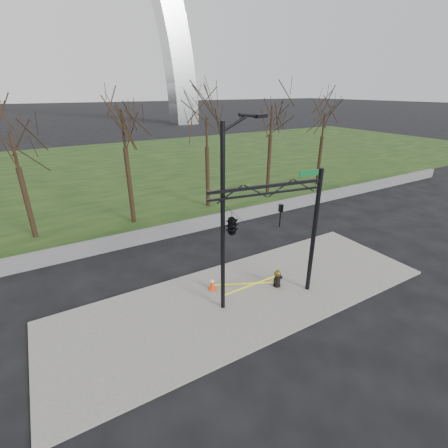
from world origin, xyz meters
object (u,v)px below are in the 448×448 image
traffic_signal_mast (249,221)px  traffic_cone (212,283)px  fire_hydrant (277,278)px  street_light (227,208)px

traffic_signal_mast → traffic_cone: bearing=122.8°
fire_hydrant → traffic_cone: 3.18m
traffic_cone → street_light: size_ratio=0.08×
traffic_cone → street_light: bearing=-91.2°
fire_hydrant → traffic_cone: (-2.87, 1.37, -0.09)m
fire_hydrant → traffic_signal_mast: (-2.08, -0.42, 3.63)m
fire_hydrant → traffic_cone: size_ratio=1.39×
traffic_cone → street_light: street_light is taller
fire_hydrant → traffic_cone: fire_hydrant is taller
fire_hydrant → street_light: size_ratio=0.11×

